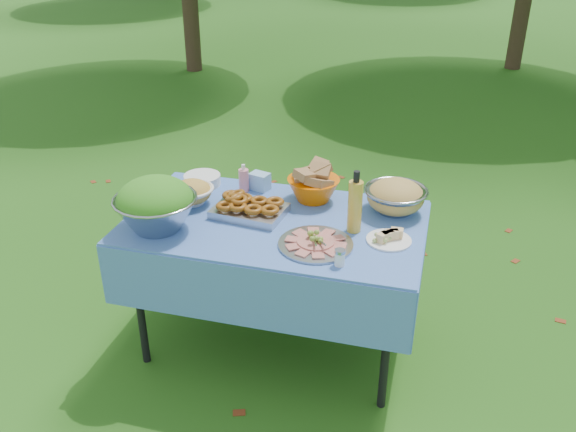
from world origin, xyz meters
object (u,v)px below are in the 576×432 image
object	(u,v)px
salad_bowl	(155,204)
oil_bottle	(355,202)
plate_stack	(202,180)
bread_bowl	(313,184)
picnic_table	(275,285)
pasta_bowl_steel	(396,196)
charcuterie_platter	(316,238)

from	to	relation	value
salad_bowl	oil_bottle	world-z (taller)	oil_bottle
plate_stack	bread_bowl	world-z (taller)	bread_bowl
salad_bowl	bread_bowl	bearing A→B (deg)	37.70
picnic_table	pasta_bowl_steel	bearing A→B (deg)	25.08
salad_bowl	pasta_bowl_steel	bearing A→B (deg)	24.10
charcuterie_platter	bread_bowl	bearing A→B (deg)	104.37
bread_bowl	charcuterie_platter	world-z (taller)	bread_bowl
bread_bowl	pasta_bowl_steel	bearing A→B (deg)	-2.69
charcuterie_platter	plate_stack	bearing A→B (deg)	147.05
picnic_table	salad_bowl	xyz separation A→B (m)	(-0.52, -0.22, 0.51)
pasta_bowl_steel	oil_bottle	xyz separation A→B (m)	(-0.17, -0.26, 0.07)
plate_stack	oil_bottle	size ratio (longest dim) A/B	0.66
pasta_bowl_steel	bread_bowl	bearing A→B (deg)	177.31
salad_bowl	plate_stack	xyz separation A→B (m)	(0.01, 0.53, -0.10)
salad_bowl	pasta_bowl_steel	size ratio (longest dim) A/B	1.25
bread_bowl	charcuterie_platter	bearing A→B (deg)	-75.63
bread_bowl	pasta_bowl_steel	size ratio (longest dim) A/B	0.87
picnic_table	bread_bowl	xyz separation A→B (m)	(0.13, 0.28, 0.47)
pasta_bowl_steel	oil_bottle	world-z (taller)	oil_bottle
pasta_bowl_steel	charcuterie_platter	world-z (taller)	pasta_bowl_steel
picnic_table	salad_bowl	distance (m)	0.76
plate_stack	oil_bottle	xyz separation A→B (m)	(0.90, -0.31, 0.13)
oil_bottle	salad_bowl	bearing A→B (deg)	-166.27
salad_bowl	bread_bowl	xyz separation A→B (m)	(0.65, 0.50, -0.04)
plate_stack	bread_bowl	bearing A→B (deg)	-2.36
pasta_bowl_steel	charcuterie_platter	bearing A→B (deg)	-124.95
bread_bowl	charcuterie_platter	size ratio (longest dim) A/B	0.79
picnic_table	salad_bowl	world-z (taller)	salad_bowl
plate_stack	charcuterie_platter	size ratio (longest dim) A/B	0.58
charcuterie_platter	oil_bottle	bearing A→B (deg)	51.81
picnic_table	bread_bowl	distance (m)	0.57
salad_bowl	oil_bottle	xyz separation A→B (m)	(0.92, 0.22, 0.02)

